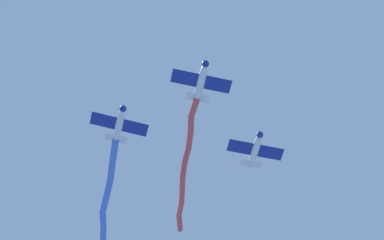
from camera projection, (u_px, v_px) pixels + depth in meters
airplane_lead at (201, 81)px, 56.25m from camera, size 5.41×7.12×1.75m
smoke_trail_lead at (185, 171)px, 64.59m from camera, size 22.37×8.77×5.26m
airplane_left_wing at (255, 150)px, 60.48m from camera, size 5.42×7.12×1.75m
airplane_right_wing at (119, 124)px, 59.17m from camera, size 5.38×7.11×1.75m
smoke_trail_right_wing at (106, 211)px, 66.28m from camera, size 22.97×7.60×3.35m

